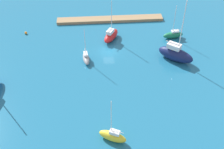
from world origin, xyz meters
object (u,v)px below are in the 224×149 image
(pier_dock, at_px, (110,19))
(sailboat_navy_near_pier, at_px, (175,54))
(sailboat_gray_inner_mooring, at_px, (86,58))
(sailboat_red_mid_basin, at_px, (111,35))
(sailboat_yellow_far_north, at_px, (113,136))
(mooring_buoy_orange, at_px, (26,33))
(sailboat_green_east_end, at_px, (173,35))

(pier_dock, bearing_deg, sailboat_navy_near_pier, 125.14)
(pier_dock, height_order, sailboat_gray_inner_mooring, sailboat_gray_inner_mooring)
(pier_dock, distance_m, sailboat_red_mid_basin, 9.30)
(sailboat_yellow_far_north, relative_size, mooring_buoy_orange, 13.99)
(sailboat_gray_inner_mooring, bearing_deg, pier_dock, 153.17)
(sailboat_green_east_end, relative_size, sailboat_yellow_far_north, 0.98)
(mooring_buoy_orange, bearing_deg, sailboat_yellow_far_north, 119.31)
(sailboat_green_east_end, relative_size, sailboat_red_mid_basin, 0.87)
(sailboat_navy_near_pier, height_order, sailboat_red_mid_basin, sailboat_navy_near_pier)
(sailboat_red_mid_basin, bearing_deg, sailboat_yellow_far_north, -153.12)
(sailboat_red_mid_basin, bearing_deg, sailboat_navy_near_pier, -93.67)
(sailboat_green_east_end, distance_m, sailboat_red_mid_basin, 15.04)
(sailboat_yellow_far_north, xyz_separation_m, sailboat_gray_inner_mooring, (4.11, -21.59, -0.22))
(sailboat_red_mid_basin, bearing_deg, sailboat_gray_inner_mooring, 173.30)
(sailboat_green_east_end, xyz_separation_m, sailboat_navy_near_pier, (1.72, 8.72, 0.72))
(pier_dock, relative_size, sailboat_gray_inner_mooring, 3.44)
(pier_dock, relative_size, mooring_buoy_orange, 44.36)
(pier_dock, bearing_deg, sailboat_yellow_far_north, 86.55)
(sailboat_navy_near_pier, xyz_separation_m, sailboat_gray_inner_mooring, (19.35, -1.16, -0.85))
(sailboat_red_mid_basin, xyz_separation_m, mooring_buoy_orange, (20.82, -4.18, -0.87))
(pier_dock, distance_m, sailboat_yellow_far_north, 38.82)
(sailboat_yellow_far_north, xyz_separation_m, sailboat_red_mid_basin, (-1.92, -29.50, 0.20))
(sailboat_yellow_far_north, relative_size, sailboat_gray_inner_mooring, 1.09)
(sailboat_red_mid_basin, distance_m, mooring_buoy_orange, 21.25)
(sailboat_navy_near_pier, bearing_deg, pier_dock, 163.03)
(sailboat_green_east_end, height_order, mooring_buoy_orange, sailboat_green_east_end)
(sailboat_navy_near_pier, relative_size, sailboat_yellow_far_north, 1.62)
(pier_dock, distance_m, mooring_buoy_orange, 21.84)
(sailboat_yellow_far_north, bearing_deg, mooring_buoy_orange, -34.49)
(sailboat_green_east_end, distance_m, sailboat_navy_near_pier, 8.91)
(sailboat_green_east_end, bearing_deg, sailboat_red_mid_basin, -8.99)
(sailboat_red_mid_basin, distance_m, sailboat_gray_inner_mooring, 9.95)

